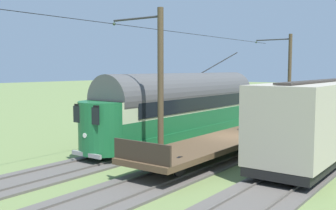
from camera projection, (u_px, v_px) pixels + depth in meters
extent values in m
plane|color=olive|center=(232.00, 154.00, 21.39)|extent=(220.00, 220.00, 0.00)
cube|color=#56514C|center=(313.00, 164.00, 18.84)|extent=(2.80, 80.00, 0.10)
cube|color=#59544C|center=(298.00, 160.00, 19.26)|extent=(0.07, 80.00, 0.08)
cube|color=#59544C|center=(329.00, 164.00, 18.41)|extent=(0.07, 80.00, 0.08)
cube|color=#56514C|center=(232.00, 153.00, 21.39)|extent=(2.80, 80.00, 0.10)
cube|color=#59544C|center=(221.00, 149.00, 21.81)|extent=(0.07, 80.00, 0.08)
cube|color=#59544C|center=(244.00, 153.00, 20.96)|extent=(0.07, 80.00, 0.08)
cube|color=#56514C|center=(168.00, 144.00, 23.94)|extent=(2.80, 80.00, 0.10)
cube|color=#59544C|center=(159.00, 141.00, 24.36)|extent=(0.07, 80.00, 0.08)
cube|color=#59544C|center=(178.00, 144.00, 23.50)|extent=(0.07, 80.00, 0.08)
cube|color=#382819|center=(321.00, 105.00, 49.52)|extent=(2.50, 0.24, 0.08)
cube|color=#382819|center=(319.00, 105.00, 49.00)|extent=(2.50, 0.24, 0.08)
cube|color=#382819|center=(317.00, 105.00, 48.48)|extent=(2.50, 0.24, 0.08)
cube|color=#382819|center=(316.00, 106.00, 47.96)|extent=(2.50, 0.24, 0.08)
cube|color=#382819|center=(314.00, 106.00, 47.44)|extent=(2.50, 0.24, 0.08)
cube|color=#196033|center=(184.00, 130.00, 25.21)|extent=(2.65, 14.08, 0.55)
cube|color=#196033|center=(184.00, 118.00, 25.15)|extent=(2.55, 14.08, 0.95)
cube|color=#B7C699|center=(184.00, 102.00, 25.06)|extent=(2.55, 14.08, 1.05)
cylinder|color=#4C4C4C|center=(184.00, 94.00, 25.01)|extent=(2.65, 13.80, 2.65)
cylinder|color=#196033|center=(104.00, 127.00, 19.53)|extent=(2.55, 2.55, 2.55)
cylinder|color=#196033|center=(235.00, 106.00, 30.71)|extent=(2.55, 2.55, 2.55)
cube|color=black|center=(86.00, 108.00, 18.54)|extent=(1.63, 0.08, 0.36)
cube|color=black|center=(86.00, 115.00, 18.53)|extent=(1.73, 0.06, 0.80)
cube|color=black|center=(168.00, 101.00, 25.82)|extent=(0.04, 11.83, 0.80)
cube|color=black|center=(202.00, 103.00, 24.29)|extent=(0.04, 11.83, 0.80)
cylinder|color=silver|center=(85.00, 135.00, 18.55)|extent=(0.24, 0.06, 0.24)
cube|color=gray|center=(86.00, 155.00, 18.68)|extent=(1.94, 0.12, 0.20)
cylinder|color=black|center=(221.00, 62.00, 28.55)|extent=(0.07, 5.14, 1.58)
cylinder|color=black|center=(128.00, 141.00, 22.05)|extent=(0.10, 0.76, 0.76)
cylinder|color=black|center=(148.00, 144.00, 21.20)|extent=(0.10, 0.76, 0.76)
cylinder|color=black|center=(210.00, 123.00, 29.26)|extent=(0.10, 0.76, 0.76)
cylinder|color=black|center=(228.00, 125.00, 28.40)|extent=(0.10, 0.76, 0.76)
cube|color=brown|center=(215.00, 143.00, 19.79)|extent=(2.80, 11.67, 0.25)
cube|color=#33281E|center=(141.00, 152.00, 15.24)|extent=(2.80, 0.10, 0.80)
cylinder|color=black|center=(152.00, 162.00, 16.98)|extent=(0.10, 0.84, 0.84)
cylinder|color=black|center=(180.00, 166.00, 16.12)|extent=(0.10, 0.84, 0.84)
cylinder|color=black|center=(239.00, 136.00, 23.51)|extent=(0.10, 0.84, 0.84)
cylinder|color=black|center=(261.00, 138.00, 22.66)|extent=(0.10, 0.84, 0.84)
cube|color=#B2A893|center=(322.00, 114.00, 19.58)|extent=(2.90, 12.37, 3.20)
cube|color=#332D28|center=(323.00, 81.00, 19.43)|extent=(0.70, 11.13, 0.08)
cube|color=black|center=(321.00, 150.00, 19.75)|extent=(2.70, 12.37, 0.36)
cube|color=black|center=(292.00, 117.00, 20.48)|extent=(0.06, 2.20, 2.56)
cylinder|color=black|center=(274.00, 163.00, 16.70)|extent=(0.10, 0.84, 0.84)
cylinder|color=black|center=(308.00, 168.00, 15.85)|extent=(0.10, 0.84, 0.84)
cylinder|color=black|center=(329.00, 136.00, 23.63)|extent=(0.10, 0.84, 0.84)
cylinder|color=#4C3D28|center=(289.00, 80.00, 31.80)|extent=(0.28, 0.28, 7.34)
cylinder|color=#2D2D2D|center=(273.00, 40.00, 32.37)|extent=(2.91, 0.10, 0.10)
sphere|color=#334733|center=(256.00, 42.00, 33.25)|extent=(0.16, 0.16, 0.16)
cylinder|color=#4C3D28|center=(161.00, 88.00, 18.25)|extent=(0.28, 0.28, 7.34)
cylinder|color=#2D2D2D|center=(136.00, 19.00, 18.82)|extent=(2.91, 0.10, 0.10)
sphere|color=#334733|center=(114.00, 24.00, 19.69)|extent=(0.16, 0.16, 0.16)
cylinder|color=black|center=(114.00, 24.00, 19.69)|extent=(0.03, 37.91, 0.03)
cylinder|color=black|center=(273.00, 40.00, 32.37)|extent=(2.91, 0.02, 0.02)
cube|color=#382819|center=(159.00, 131.00, 28.61)|extent=(0.24, 2.40, 0.18)
cube|color=#382819|center=(156.00, 131.00, 28.79)|extent=(0.24, 2.40, 0.18)
cube|color=#382819|center=(153.00, 130.00, 28.97)|extent=(0.24, 2.40, 0.18)
cube|color=#382819|center=(159.00, 128.00, 29.01)|extent=(2.40, 0.24, 0.18)
cube|color=#382819|center=(156.00, 128.00, 28.77)|extent=(2.40, 0.24, 0.18)
cube|color=#382819|center=(154.00, 129.00, 28.53)|extent=(2.40, 0.24, 0.18)
cube|color=#382819|center=(159.00, 126.00, 28.58)|extent=(0.24, 2.40, 0.18)
cube|color=#382819|center=(156.00, 126.00, 28.75)|extent=(0.24, 2.40, 0.18)
cube|color=#382819|center=(153.00, 125.00, 28.93)|extent=(0.24, 2.40, 0.18)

